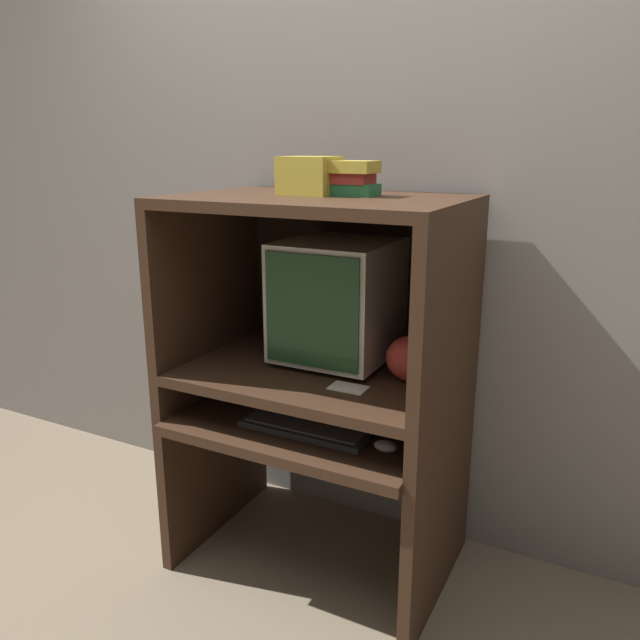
{
  "coord_description": "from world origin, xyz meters",
  "views": [
    {
      "loc": [
        0.95,
        -1.5,
        1.52
      ],
      "look_at": [
        0.01,
        0.33,
        0.94
      ],
      "focal_mm": 35.0,
      "sensor_mm": 36.0,
      "label": 1
    }
  ],
  "objects_px": {
    "crt_monitor": "(338,300)",
    "book_stack": "(351,178)",
    "snack_bag": "(414,359)",
    "mouse": "(385,446)",
    "keyboard": "(306,427)",
    "storage_box": "(309,176)"
  },
  "relations": [
    {
      "from": "snack_bag",
      "to": "book_stack",
      "type": "relative_size",
      "value": 1.13
    },
    {
      "from": "mouse",
      "to": "snack_bag",
      "type": "relative_size",
      "value": 0.39
    },
    {
      "from": "book_stack",
      "to": "mouse",
      "type": "bearing_deg",
      "value": -44.55
    },
    {
      "from": "snack_bag",
      "to": "book_stack",
      "type": "height_order",
      "value": "book_stack"
    },
    {
      "from": "book_stack",
      "to": "storage_box",
      "type": "relative_size",
      "value": 0.95
    },
    {
      "from": "keyboard",
      "to": "crt_monitor",
      "type": "bearing_deg",
      "value": 93.15
    },
    {
      "from": "crt_monitor",
      "to": "book_stack",
      "type": "bearing_deg",
      "value": -34.03
    },
    {
      "from": "keyboard",
      "to": "snack_bag",
      "type": "bearing_deg",
      "value": 30.23
    },
    {
      "from": "snack_bag",
      "to": "storage_box",
      "type": "relative_size",
      "value": 1.07
    },
    {
      "from": "keyboard",
      "to": "snack_bag",
      "type": "xyz_separation_m",
      "value": [
        0.31,
        0.18,
        0.23
      ]
    },
    {
      "from": "snack_bag",
      "to": "book_stack",
      "type": "distance_m",
      "value": 0.63
    },
    {
      "from": "crt_monitor",
      "to": "keyboard",
      "type": "height_order",
      "value": "crt_monitor"
    },
    {
      "from": "keyboard",
      "to": "mouse",
      "type": "height_order",
      "value": "mouse"
    },
    {
      "from": "snack_bag",
      "to": "storage_box",
      "type": "bearing_deg",
      "value": 177.69
    },
    {
      "from": "mouse",
      "to": "book_stack",
      "type": "height_order",
      "value": "book_stack"
    },
    {
      "from": "crt_monitor",
      "to": "keyboard",
      "type": "distance_m",
      "value": 0.46
    },
    {
      "from": "crt_monitor",
      "to": "storage_box",
      "type": "height_order",
      "value": "storage_box"
    },
    {
      "from": "crt_monitor",
      "to": "storage_box",
      "type": "xyz_separation_m",
      "value": [
        -0.08,
        -0.07,
        0.43
      ]
    },
    {
      "from": "storage_box",
      "to": "keyboard",
      "type": "bearing_deg",
      "value": -65.22
    },
    {
      "from": "crt_monitor",
      "to": "keyboard",
      "type": "bearing_deg",
      "value": -86.85
    },
    {
      "from": "crt_monitor",
      "to": "keyboard",
      "type": "xyz_separation_m",
      "value": [
        0.01,
        -0.26,
        -0.38
      ]
    },
    {
      "from": "mouse",
      "to": "storage_box",
      "type": "bearing_deg",
      "value": 151.08
    }
  ]
}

